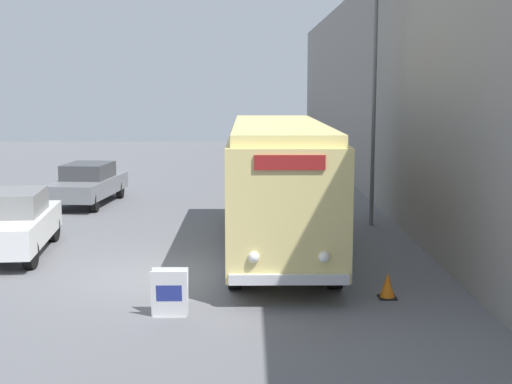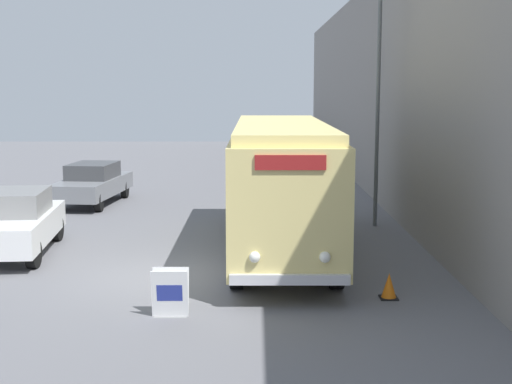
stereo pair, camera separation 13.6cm
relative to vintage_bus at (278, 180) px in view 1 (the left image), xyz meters
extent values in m
plane|color=slate|center=(-2.72, -2.69, -1.86)|extent=(80.00, 80.00, 0.00)
cube|color=gray|center=(3.95, 7.31, 2.28)|extent=(0.30, 60.00, 8.27)
cylinder|color=black|center=(-1.05, -3.51, -1.39)|extent=(0.28, 0.94, 0.94)
cylinder|color=black|center=(1.05, -3.51, -1.39)|extent=(0.28, 0.94, 0.94)
cylinder|color=black|center=(-1.05, 3.52, -1.39)|extent=(0.28, 0.94, 0.94)
cylinder|color=black|center=(1.05, 3.52, -1.39)|extent=(0.28, 0.94, 0.94)
cube|color=#E5D17F|center=(0.00, 0.01, -0.09)|extent=(2.42, 9.83, 2.60)
cube|color=#F3DD87|center=(0.00, 0.01, 1.34)|extent=(2.23, 9.44, 0.24)
cube|color=silver|center=(0.00, -4.97, -1.27)|extent=(2.30, 0.12, 0.20)
sphere|color=white|center=(-0.67, -4.94, -0.84)|extent=(0.22, 0.22, 0.22)
sphere|color=white|center=(0.67, -4.94, -0.84)|extent=(0.22, 0.22, 0.22)
cube|color=maroon|center=(0.00, -4.93, 0.97)|extent=(1.33, 0.06, 0.28)
cube|color=gray|center=(-2.23, -5.36, -1.86)|extent=(0.61, 0.20, 0.01)
cube|color=white|center=(-2.23, -5.44, -1.41)|extent=(0.68, 0.18, 0.90)
cube|color=white|center=(-2.23, -5.28, -1.41)|extent=(0.68, 0.18, 0.90)
cube|color=navy|center=(-2.23, -5.46, -1.39)|extent=(0.47, 0.06, 0.32)
cylinder|color=#595E60|center=(3.01, 3.37, 1.80)|extent=(0.12, 0.12, 7.32)
cylinder|color=black|center=(-5.87, -1.83, -1.52)|extent=(0.22, 0.68, 0.68)
cylinder|color=black|center=(-6.15, 1.19, -1.52)|extent=(0.22, 0.68, 0.68)
cube|color=silver|center=(-6.78, -0.39, -1.17)|extent=(2.23, 4.58, 0.70)
cube|color=gray|center=(-6.79, -0.28, -0.53)|extent=(1.73, 2.13, 0.58)
cylinder|color=black|center=(-7.48, 5.97, -1.50)|extent=(0.22, 0.71, 0.71)
cylinder|color=black|center=(-6.00, 5.82, -1.50)|extent=(0.22, 0.71, 0.71)
cylinder|color=black|center=(-7.16, 9.06, -1.50)|extent=(0.22, 0.71, 0.71)
cylinder|color=black|center=(-5.68, 8.91, -1.50)|extent=(0.22, 0.71, 0.71)
cube|color=slate|center=(-6.58, 7.44, -1.21)|extent=(2.20, 4.66, 0.59)
cube|color=#3F4043|center=(-6.57, 7.56, -0.65)|extent=(1.68, 2.17, 0.54)
cube|color=black|center=(2.03, -4.25, -1.84)|extent=(0.36, 0.36, 0.03)
cone|color=orange|center=(2.03, -4.25, -1.58)|extent=(0.30, 0.30, 0.50)
camera|label=1|loc=(-0.78, -18.11, 2.36)|focal=50.00mm
camera|label=2|loc=(-0.64, -18.11, 2.36)|focal=50.00mm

